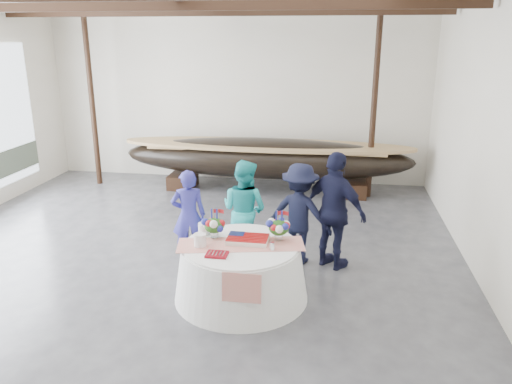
# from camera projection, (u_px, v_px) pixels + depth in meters

# --- Properties ---
(floor) EXTENTS (10.00, 12.00, 0.01)m
(floor) POSITION_uv_depth(u_px,v_px,m) (165.00, 277.00, 8.14)
(floor) COLOR #3D3D42
(floor) RESTS_ON ground
(wall_back) EXTENTS (10.00, 0.02, 4.50)m
(wall_back) POSITION_uv_depth(u_px,v_px,m) (236.00, 96.00, 13.12)
(wall_back) COLOR silver
(wall_back) RESTS_ON ground
(wall_right) EXTENTS (0.02, 12.00, 4.50)m
(wall_right) POSITION_uv_depth(u_px,v_px,m) (512.00, 154.00, 6.71)
(wall_right) COLOR silver
(wall_right) RESTS_ON ground
(pavilion_structure) EXTENTS (9.80, 11.76, 4.50)m
(pavilion_structure) POSITION_uv_depth(u_px,v_px,m) (169.00, 20.00, 7.73)
(pavilion_structure) COLOR black
(pavilion_structure) RESTS_ON ground
(longboat_display) EXTENTS (7.22, 1.44, 1.35)m
(longboat_display) POSITION_uv_depth(u_px,v_px,m) (266.00, 158.00, 12.36)
(longboat_display) COLOR black
(longboat_display) RESTS_ON ground
(banquet_table) EXTENTS (1.99, 1.99, 0.85)m
(banquet_table) POSITION_uv_depth(u_px,v_px,m) (241.00, 271.00, 7.40)
(banquet_table) COLOR white
(banquet_table) RESTS_ON ground
(tabletop_items) EXTENTS (1.91, 1.00, 0.40)m
(tabletop_items) POSITION_uv_depth(u_px,v_px,m) (241.00, 231.00, 7.38)
(tabletop_items) COLOR red
(tabletop_items) RESTS_ON banquet_table
(guest_woman_blue) EXTENTS (0.68, 0.55, 1.62)m
(guest_woman_blue) POSITION_uv_depth(u_px,v_px,m) (189.00, 215.00, 8.57)
(guest_woman_blue) COLOR navy
(guest_woman_blue) RESTS_ON ground
(guest_woman_teal) EXTENTS (1.06, 0.96, 1.77)m
(guest_woman_teal) POSITION_uv_depth(u_px,v_px,m) (244.00, 210.00, 8.63)
(guest_woman_teal) COLOR #22B1B3
(guest_woman_teal) RESTS_ON ground
(guest_man_left) EXTENTS (1.26, 0.91, 1.75)m
(guest_man_left) POSITION_uv_depth(u_px,v_px,m) (300.00, 214.00, 8.47)
(guest_man_left) COLOR black
(guest_man_left) RESTS_ON ground
(guest_man_right) EXTENTS (1.24, 1.07, 2.00)m
(guest_man_right) POSITION_uv_depth(u_px,v_px,m) (335.00, 211.00, 8.23)
(guest_man_right) COLOR black
(guest_man_right) RESTS_ON ground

